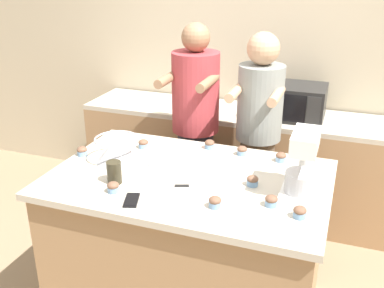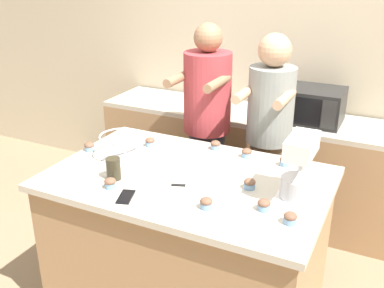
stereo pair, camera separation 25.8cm
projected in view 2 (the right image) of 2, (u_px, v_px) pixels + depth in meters
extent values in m
cube|color=beige|center=(277.00, 55.00, 3.88)|extent=(10.00, 0.06, 2.70)
cube|color=#A87F56|center=(188.00, 247.00, 2.80)|extent=(1.54, 0.98, 0.91)
cube|color=beige|center=(188.00, 179.00, 2.61)|extent=(1.60, 1.04, 0.04)
cube|color=#A87F56|center=(258.00, 166.00, 3.94)|extent=(2.80, 0.60, 0.88)
cube|color=beige|center=(261.00, 116.00, 3.76)|extent=(2.80, 0.60, 0.04)
cylinder|color=#33384C|center=(206.00, 184.00, 3.57)|extent=(0.27, 0.27, 0.92)
cylinder|color=#A8383D|center=(207.00, 93.00, 3.28)|extent=(0.35, 0.35, 0.59)
sphere|color=#936B4C|center=(208.00, 37.00, 3.13)|extent=(0.21, 0.21, 0.21)
cylinder|color=#936B4C|center=(178.00, 78.00, 3.15)|extent=(0.06, 0.34, 0.06)
cylinder|color=#936B4C|center=(217.00, 83.00, 3.03)|extent=(0.06, 0.34, 0.06)
cylinder|color=brown|center=(264.00, 197.00, 3.38)|extent=(0.25, 0.25, 0.92)
cylinder|color=gray|center=(271.00, 105.00, 3.10)|extent=(0.32, 0.32, 0.53)
sphere|color=tan|center=(275.00, 50.00, 2.95)|extent=(0.22, 0.22, 0.22)
cylinder|color=tan|center=(244.00, 93.00, 2.97)|extent=(0.06, 0.34, 0.06)
cylinder|color=tan|center=(285.00, 99.00, 2.86)|extent=(0.06, 0.34, 0.06)
cube|color=white|center=(297.00, 196.00, 2.35)|extent=(0.20, 0.30, 0.03)
cylinder|color=white|center=(305.00, 166.00, 2.40)|extent=(0.07, 0.07, 0.23)
cube|color=white|center=(302.00, 146.00, 2.23)|extent=(0.13, 0.26, 0.10)
cylinder|color=#BCBCC1|center=(297.00, 187.00, 2.29)|extent=(0.17, 0.17, 0.11)
cone|color=#BCBCC1|center=(122.00, 147.00, 2.81)|extent=(0.27, 0.27, 0.15)
torus|color=#BCBCC1|center=(121.00, 136.00, 2.78)|extent=(0.27, 0.27, 0.01)
cube|color=silver|center=(190.00, 160.00, 2.78)|extent=(0.39, 0.30, 0.02)
cube|color=white|center=(190.00, 157.00, 2.78)|extent=(0.32, 0.24, 0.02)
cube|color=black|center=(309.00, 105.00, 3.55)|extent=(0.53, 0.38, 0.27)
cube|color=black|center=(297.00, 111.00, 3.41)|extent=(0.36, 0.01, 0.22)
cube|color=#2D2D2D|center=(329.00, 115.00, 3.31)|extent=(0.11, 0.01, 0.22)
cube|color=black|center=(126.00, 197.00, 2.36)|extent=(0.11, 0.16, 0.01)
cube|color=black|center=(126.00, 196.00, 2.36)|extent=(0.10, 0.14, 0.00)
cylinder|color=#332D1E|center=(113.00, 169.00, 2.54)|extent=(0.08, 0.08, 0.13)
cube|color=#BCBCC1|center=(198.00, 186.00, 2.48)|extent=(0.14, 0.06, 0.01)
cube|color=black|center=(178.00, 185.00, 2.49)|extent=(0.08, 0.04, 0.01)
cylinder|color=#759EC6|center=(285.00, 163.00, 2.73)|extent=(0.06, 0.06, 0.03)
ellipsoid|color=brown|center=(285.00, 159.00, 2.72)|extent=(0.06, 0.06, 0.04)
cylinder|color=#759EC6|center=(90.00, 149.00, 2.94)|extent=(0.06, 0.06, 0.03)
ellipsoid|color=brown|center=(89.00, 145.00, 2.93)|extent=(0.06, 0.06, 0.04)
cylinder|color=#759EC6|center=(264.00, 207.00, 2.24)|extent=(0.06, 0.06, 0.03)
ellipsoid|color=brown|center=(264.00, 203.00, 2.23)|extent=(0.06, 0.06, 0.04)
cylinder|color=#759EC6|center=(150.00, 144.00, 3.01)|extent=(0.06, 0.06, 0.03)
ellipsoid|color=brown|center=(150.00, 140.00, 3.00)|extent=(0.06, 0.06, 0.04)
cylinder|color=#759EC6|center=(290.00, 221.00, 2.13)|extent=(0.06, 0.06, 0.03)
ellipsoid|color=brown|center=(290.00, 216.00, 2.12)|extent=(0.06, 0.06, 0.04)
cylinder|color=#759EC6|center=(247.00, 155.00, 2.84)|extent=(0.06, 0.06, 0.03)
ellipsoid|color=brown|center=(247.00, 151.00, 2.83)|extent=(0.06, 0.06, 0.04)
cylinder|color=#759EC6|center=(249.00, 186.00, 2.45)|extent=(0.06, 0.06, 0.03)
ellipsoid|color=brown|center=(250.00, 182.00, 2.44)|extent=(0.06, 0.06, 0.04)
cylinder|color=#759EC6|center=(110.00, 185.00, 2.46)|extent=(0.06, 0.06, 0.03)
ellipsoid|color=brown|center=(110.00, 181.00, 2.45)|extent=(0.06, 0.06, 0.04)
cylinder|color=#759EC6|center=(206.00, 206.00, 2.26)|extent=(0.06, 0.06, 0.03)
ellipsoid|color=brown|center=(206.00, 201.00, 2.25)|extent=(0.06, 0.06, 0.04)
cylinder|color=#759EC6|center=(215.00, 147.00, 2.96)|extent=(0.06, 0.06, 0.03)
ellipsoid|color=brown|center=(215.00, 144.00, 2.95)|extent=(0.06, 0.06, 0.04)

